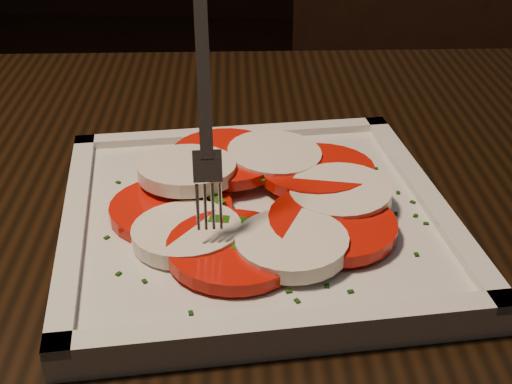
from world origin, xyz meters
TOP-DOWN VIEW (x-y plane):
  - table at (0.19, -0.15)m, footprint 1.27×0.90m
  - chair at (0.29, 0.52)m, footprint 0.52×0.52m
  - plate at (0.09, -0.13)m, footprint 0.30×0.30m
  - caprese_salad at (0.09, -0.13)m, footprint 0.22×0.21m
  - fork at (0.06, -0.16)m, footprint 0.03×0.06m

SIDE VIEW (x-z plane):
  - chair at x=0.29m, z-range 0.07..1.00m
  - table at x=0.19m, z-range 0.28..1.03m
  - plate at x=0.09m, z-range 0.75..0.76m
  - caprese_salad at x=0.09m, z-range 0.76..0.79m
  - fork at x=0.06m, z-range 0.79..0.93m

